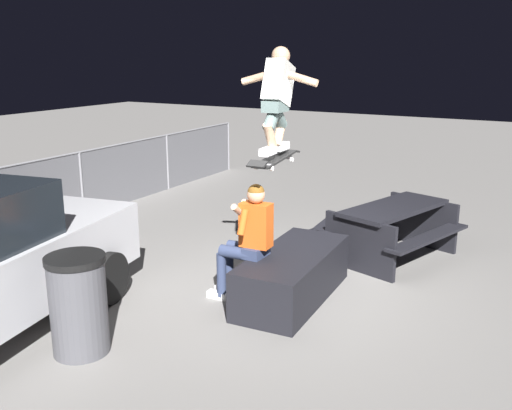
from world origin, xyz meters
name	(u,v)px	position (x,y,z in m)	size (l,w,h in m)	color
ground_plane	(284,291)	(0.00, 0.00, 0.00)	(40.00, 40.00, 0.00)	slate
ledge_box_main	(293,275)	(-0.13, -0.18, 0.28)	(1.83, 0.76, 0.56)	black
person_sitting_on_ledge	(247,236)	(-0.46, 0.24, 0.79)	(0.59, 0.76, 1.39)	#2D3856
skateboard	(275,159)	(-0.26, 0.00, 1.65)	(1.03, 0.27, 0.13)	black
skater_airborne	(277,95)	(-0.21, 0.00, 2.34)	(0.63, 0.89, 1.12)	white
kicker_ramp	(326,242)	(1.80, 0.19, 0.06)	(1.17, 1.04, 0.34)	black
picnic_table_back	(393,223)	(1.79, -0.79, 0.50)	(2.02, 1.78, 0.75)	black
trash_bin	(78,304)	(-2.25, 1.04, 0.49)	(0.56, 0.56, 0.97)	#47474C
fence_back	(24,197)	(0.00, 4.50, 0.62)	(12.05, 0.05, 1.15)	slate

